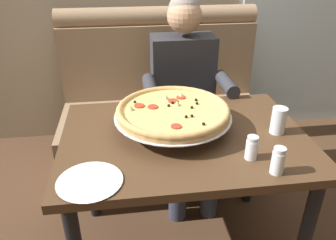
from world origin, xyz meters
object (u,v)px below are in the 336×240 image
drinking_glass (278,122)px  plate_near_left (90,180)px  diner_main (185,89)px  dining_table (184,153)px  shaker_parmesan (252,149)px  patio_chair (255,43)px  pizza (173,111)px  booth_bench (163,115)px  shaker_pepper_flakes (278,162)px

drinking_glass → plate_near_left: bearing=-163.0°
diner_main → dining_table: bearing=-100.7°
shaker_parmesan → drinking_glass: size_ratio=0.81×
diner_main → shaker_parmesan: (0.12, -0.83, 0.07)m
patio_chair → plate_near_left: bearing=-122.6°
pizza → patio_chair: 2.54m
dining_table → booth_bench: bearing=90.0°
booth_bench → dining_table: bearing=-90.0°
drinking_glass → patio_chair: 2.43m
dining_table → drinking_glass: (0.43, -0.03, 0.16)m
booth_bench → shaker_pepper_flakes: (0.30, -1.20, 0.39)m
diner_main → shaker_parmesan: diner_main is taller
shaker_pepper_flakes → shaker_parmesan: bearing=120.7°
booth_bench → plate_near_left: 1.29m
booth_bench → drinking_glass: 1.08m
pizza → shaker_pepper_flakes: size_ratio=4.88×
dining_table → patio_chair: (1.22, 2.25, -0.12)m
booth_bench → plate_near_left: bearing=-109.5°
booth_bench → shaker_parmesan: size_ratio=13.93×
pizza → shaker_pepper_flakes: bearing=-48.6°
shaker_parmesan → plate_near_left: (-0.65, -0.07, -0.03)m
pizza → shaker_parmesan: size_ratio=5.34×
plate_near_left → patio_chair: (1.63, 2.54, -0.23)m
diner_main → shaker_pepper_flakes: size_ratio=11.30×
plate_near_left → dining_table: bearing=35.5°
pizza → drinking_glass: same height
diner_main → pizza: (-0.16, -0.54, 0.12)m
booth_bench → pizza: size_ratio=2.61×
shaker_parmesan → drinking_glass: 0.27m
plate_near_left → diner_main: bearing=59.7°
shaker_parmesan → shaker_pepper_flakes: 0.13m
shaker_parmesan → shaker_pepper_flakes: (0.06, -0.11, 0.00)m
shaker_parmesan → drinking_glass: drinking_glass is taller
dining_table → drinking_glass: drinking_glass is taller
diner_main → plate_near_left: size_ratio=5.12×
dining_table → drinking_glass: size_ratio=8.95×
booth_bench → shaker_pepper_flakes: 1.30m
booth_bench → diner_main: bearing=-66.7°
shaker_pepper_flakes → drinking_glass: drinking_glass is taller
patio_chair → diner_main: bearing=-123.8°
booth_bench → dining_table: 0.91m
booth_bench → shaker_parmesan: (0.24, -1.10, 0.38)m
shaker_pepper_flakes → plate_near_left: bearing=177.1°
diner_main → shaker_pepper_flakes: (0.19, -0.94, 0.08)m
diner_main → patio_chair: bearing=56.2°
booth_bench → plate_near_left: booth_bench is taller
diner_main → shaker_parmesan: bearing=-81.6°
shaker_parmesan → drinking_glass: bearing=43.7°
shaker_pepper_flakes → plate_near_left: (-0.71, 0.04, -0.04)m
pizza → patio_chair: pizza is taller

